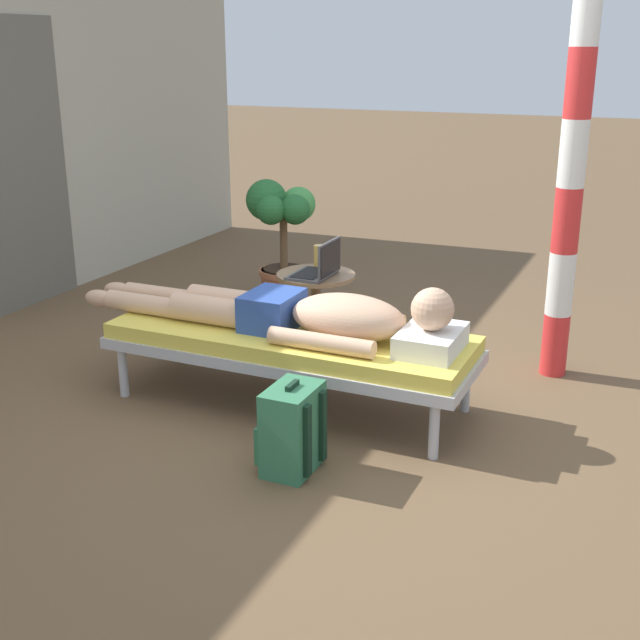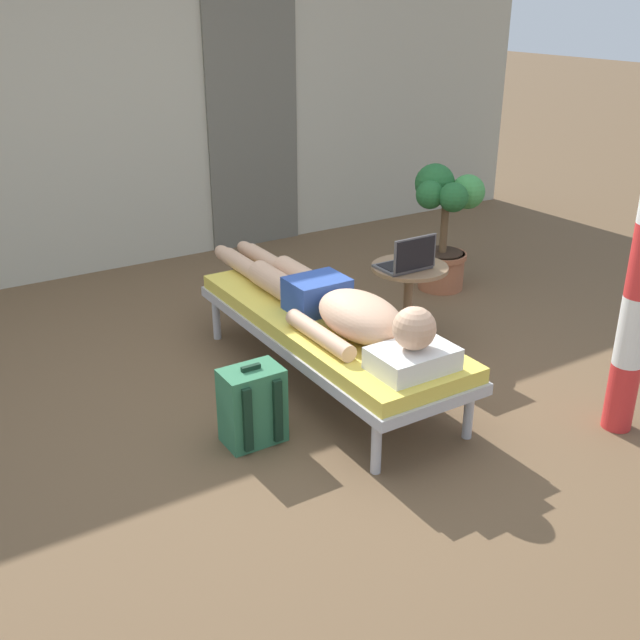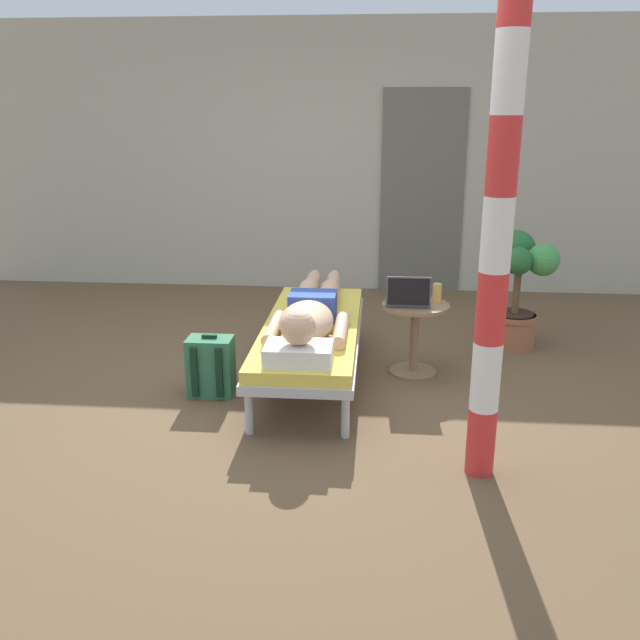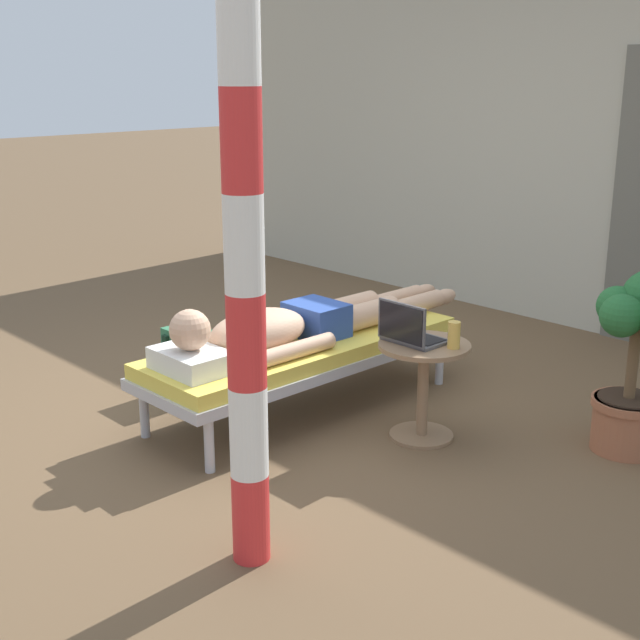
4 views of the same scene
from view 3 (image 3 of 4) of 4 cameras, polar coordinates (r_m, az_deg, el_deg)
name	(u,v)px [view 3 (image 3 of 4)]	position (r m, az deg, el deg)	size (l,w,h in m)	color
ground_plane	(280,388)	(4.78, -3.37, -5.70)	(40.00, 40.00, 0.00)	brown
house_wall_back	(336,158)	(7.23, 1.38, 13.30)	(7.60, 0.20, 2.70)	#B2AD99
house_door_panel	(422,193)	(7.16, 8.49, 10.42)	(0.84, 0.03, 2.04)	#625F54
lounge_chair	(311,333)	(4.81, -0.72, -1.09)	(0.67, 1.96, 0.42)	#B7B7BC
person_reclining	(310,313)	(4.68, -0.83, 0.56)	(0.53, 2.17, 0.32)	white
side_table	(415,326)	(4.97, 7.90, -0.52)	(0.48, 0.48, 0.52)	#8C6B4C
laptop	(408,298)	(4.85, 7.33, 1.84)	(0.31, 0.24, 0.23)	#4C4C51
drink_glass	(437,293)	(4.96, 9.72, 2.21)	(0.06, 0.06, 0.14)	gold
backpack	(211,367)	(4.67, -9.06, -3.86)	(0.30, 0.26, 0.42)	#33724C
potted_plant	(518,284)	(5.65, 16.18, 2.93)	(0.53, 0.50, 0.93)	#9E5B3D
porch_post	(497,234)	(3.42, 14.52, 6.90)	(0.15, 0.15, 2.57)	red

